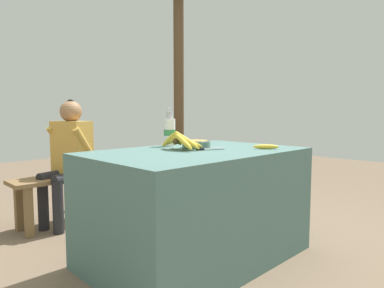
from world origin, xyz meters
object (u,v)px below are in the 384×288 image
seated_vendor (68,153)px  loose_banana_front (266,147)px  wooden_bench (104,178)px  banana_bunch_green (145,160)px  knife (207,149)px  serving_bowl (196,144)px  water_bottle (170,131)px  support_post_far (179,96)px  banana_bunch_ripe (180,141)px

seated_vendor → loose_banana_front: bearing=97.3°
wooden_bench → banana_bunch_green: (0.51, -0.00, 0.13)m
wooden_bench → loose_banana_front: bearing=-78.1°
knife → banana_bunch_green: bearing=90.7°
wooden_bench → seated_vendor: 0.48m
banana_bunch_green → serving_bowl: bearing=-110.2°
loose_banana_front → banana_bunch_green: size_ratio=0.59×
water_bottle → knife: size_ratio=1.42×
serving_bowl → loose_banana_front: size_ratio=1.29×
loose_banana_front → support_post_far: (0.91, 1.92, 0.46)m
serving_bowl → support_post_far: support_post_far is taller
banana_bunch_ripe → banana_bunch_green: bearing=63.2°
water_bottle → serving_bowl: bearing=-74.7°
water_bottle → loose_banana_front: 0.73m
serving_bowl → knife: (-0.06, -0.16, -0.02)m
water_bottle → knife: bearing=-89.3°
water_bottle → wooden_bench: (0.01, 1.02, -0.50)m
water_bottle → loose_banana_front: (0.36, -0.63, -0.10)m
knife → support_post_far: size_ratio=0.08×
knife → banana_bunch_ripe: bearing=153.2°
banana_bunch_ripe → banana_bunch_green: size_ratio=1.22×
seated_vendor → banana_bunch_green: 0.90m
banana_bunch_green → support_post_far: (0.75, 0.28, 0.73)m
water_bottle → wooden_bench: bearing=89.5°
water_bottle → banana_bunch_green: water_bottle is taller
water_bottle → banana_bunch_ripe: bearing=-115.7°
knife → seated_vendor: (-0.37, 1.35, -0.11)m
water_bottle → banana_bunch_green: 1.20m
serving_bowl → loose_banana_front: serving_bowl is taller
water_bottle → banana_bunch_green: size_ratio=1.09×
banana_bunch_ripe → water_bottle: bearing=64.3°
banana_bunch_ripe → serving_bowl: banana_bunch_ripe is taller
banana_bunch_ripe → loose_banana_front: banana_bunch_ripe is taller
wooden_bench → banana_bunch_green: 0.53m
banana_bunch_green → support_post_far: bearing=20.2°
banana_bunch_ripe → banana_bunch_green: (0.64, 1.26, -0.32)m
banana_bunch_ripe → loose_banana_front: 0.61m
seated_vendor → support_post_far: size_ratio=0.46×
knife → banana_bunch_green: knife is taller
support_post_far → water_bottle: bearing=-134.5°
serving_bowl → knife: bearing=-110.0°
water_bottle → wooden_bench: water_bottle is taller
loose_banana_front → seated_vendor: 1.76m
loose_banana_front → support_post_far: 2.18m
banana_bunch_ripe → knife: bearing=-47.6°
knife → wooden_bench: (0.00, 1.40, -0.40)m
support_post_far → banana_bunch_ripe: bearing=-132.1°
banana_bunch_green → loose_banana_front: bearing=-95.6°
serving_bowl → water_bottle: 0.25m
knife → seated_vendor: seated_vendor is taller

